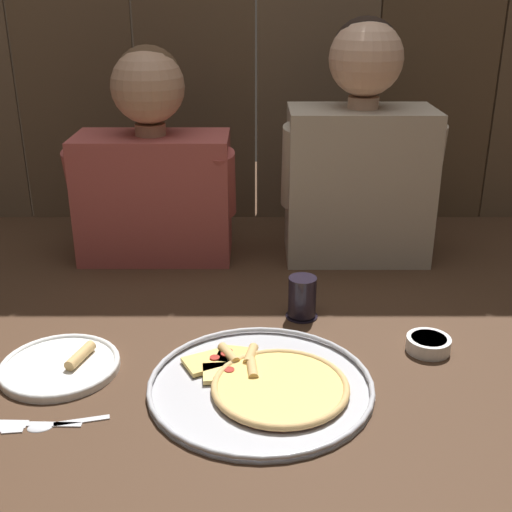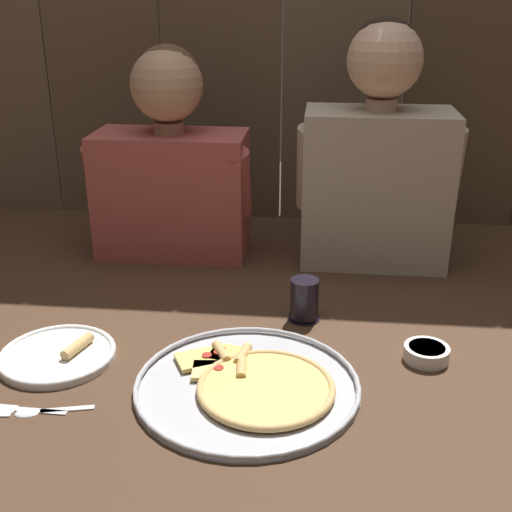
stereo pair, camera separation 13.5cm
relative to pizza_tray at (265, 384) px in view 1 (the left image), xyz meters
name	(u,v)px [view 1 (the left image)]	position (x,y,z in m)	size (l,w,h in m)	color
ground_plane	(255,356)	(-0.02, 0.12, -0.01)	(3.20, 3.20, 0.00)	#422B1C
pizza_tray	(265,384)	(0.00, 0.00, 0.00)	(0.43, 0.43, 0.03)	#B2B2B7
dinner_plate	(59,366)	(-0.40, 0.07, 0.00)	(0.23, 0.23, 0.03)	white
drinking_glass	(301,298)	(0.09, 0.29, 0.04)	(0.07, 0.07, 0.10)	black
dipping_bowl	(427,343)	(0.34, 0.14, 0.01)	(0.09, 0.09, 0.03)	white
table_knife	(35,424)	(-0.40, -0.11, -0.01)	(0.16, 0.02, 0.01)	silver
table_spoon	(53,424)	(-0.37, -0.11, -0.01)	(0.14, 0.05, 0.01)	silver
diner_left	(151,165)	(-0.29, 0.66, 0.25)	(0.45, 0.21, 0.57)	#AD4C47
diner_right	(358,153)	(0.26, 0.66, 0.28)	(0.42, 0.21, 0.64)	#B2A38E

